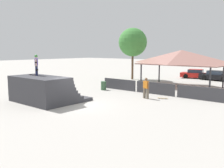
{
  "coord_description": "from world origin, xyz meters",
  "views": [
    {
      "loc": [
        13.2,
        -11.71,
        3.91
      ],
      "look_at": [
        -0.24,
        4.17,
        1.08
      ],
      "focal_mm": 40.0,
      "sensor_mm": 36.0,
      "label": 1
    }
  ],
  "objects_px": {
    "skateboard_on_ground": "(162,98)",
    "parked_car_black": "(217,76)",
    "skateboard_on_deck": "(33,74)",
    "bystander_walking": "(146,87)",
    "skater_on_deck": "(36,64)",
    "parked_car_red": "(196,74)",
    "tree_beside_pavilion": "(133,42)",
    "trash_bin": "(104,86)"
  },
  "relations": [
    {
      "from": "skater_on_deck",
      "to": "tree_beside_pavilion",
      "type": "height_order",
      "value": "tree_beside_pavilion"
    },
    {
      "from": "trash_bin",
      "to": "tree_beside_pavilion",
      "type": "bearing_deg",
      "value": 108.58
    },
    {
      "from": "trash_bin",
      "to": "parked_car_red",
      "type": "distance_m",
      "value": 16.1
    },
    {
      "from": "skateboard_on_ground",
      "to": "bystander_walking",
      "type": "bearing_deg",
      "value": 9.88
    },
    {
      "from": "skater_on_deck",
      "to": "parked_car_red",
      "type": "relative_size",
      "value": 0.37
    },
    {
      "from": "tree_beside_pavilion",
      "to": "parked_car_red",
      "type": "xyz_separation_m",
      "value": [
        6.15,
        6.59,
        -4.33
      ]
    },
    {
      "from": "parked_car_red",
      "to": "tree_beside_pavilion",
      "type": "bearing_deg",
      "value": -144.21
    },
    {
      "from": "parked_car_red",
      "to": "skateboard_on_deck",
      "type": "bearing_deg",
      "value": -110.85
    },
    {
      "from": "skater_on_deck",
      "to": "skateboard_on_deck",
      "type": "relative_size",
      "value": 1.87
    },
    {
      "from": "tree_beside_pavilion",
      "to": "parked_car_black",
      "type": "bearing_deg",
      "value": 32.87
    },
    {
      "from": "trash_bin",
      "to": "skateboard_on_deck",
      "type": "bearing_deg",
      "value": -96.82
    },
    {
      "from": "skateboard_on_ground",
      "to": "parked_car_black",
      "type": "relative_size",
      "value": 0.18
    },
    {
      "from": "tree_beside_pavilion",
      "to": "skateboard_on_ground",
      "type": "bearing_deg",
      "value": -44.17
    },
    {
      "from": "bystander_walking",
      "to": "skateboard_on_ground",
      "type": "xyz_separation_m",
      "value": [
        1.09,
        0.76,
        -0.89
      ]
    },
    {
      "from": "bystander_walking",
      "to": "skateboard_on_deck",
      "type": "bearing_deg",
      "value": 58.42
    },
    {
      "from": "skateboard_on_ground",
      "to": "skater_on_deck",
      "type": "bearing_deg",
      "value": 19.04
    },
    {
      "from": "bystander_walking",
      "to": "parked_car_black",
      "type": "relative_size",
      "value": 0.38
    },
    {
      "from": "trash_bin",
      "to": "bystander_walking",
      "type": "bearing_deg",
      "value": -10.72
    },
    {
      "from": "bystander_walking",
      "to": "skateboard_on_ground",
      "type": "height_order",
      "value": "bystander_walking"
    },
    {
      "from": "skateboard_on_deck",
      "to": "parked_car_black",
      "type": "relative_size",
      "value": 0.19
    },
    {
      "from": "skater_on_deck",
      "to": "skateboard_on_ground",
      "type": "bearing_deg",
      "value": 82.69
    },
    {
      "from": "skateboard_on_deck",
      "to": "parked_car_red",
      "type": "distance_m",
      "value": 23.43
    },
    {
      "from": "skater_on_deck",
      "to": "parked_car_red",
      "type": "height_order",
      "value": "skater_on_deck"
    },
    {
      "from": "skateboard_on_deck",
      "to": "parked_car_black",
      "type": "xyz_separation_m",
      "value": [
        6.91,
        22.37,
        -1.42
      ]
    },
    {
      "from": "skateboard_on_ground",
      "to": "parked_car_black",
      "type": "xyz_separation_m",
      "value": [
        -0.66,
        15.42,
        0.54
      ]
    },
    {
      "from": "skateboard_on_deck",
      "to": "skateboard_on_ground",
      "type": "height_order",
      "value": "skateboard_on_deck"
    },
    {
      "from": "bystander_walking",
      "to": "trash_bin",
      "type": "distance_m",
      "value": 5.74
    },
    {
      "from": "skater_on_deck",
      "to": "parked_car_black",
      "type": "xyz_separation_m",
      "value": [
        6.49,
        22.31,
        -2.29
      ]
    },
    {
      "from": "bystander_walking",
      "to": "parked_car_black",
      "type": "distance_m",
      "value": 16.19
    },
    {
      "from": "skater_on_deck",
      "to": "tree_beside_pavilion",
      "type": "relative_size",
      "value": 0.24
    },
    {
      "from": "tree_beside_pavilion",
      "to": "skater_on_deck",
      "type": "bearing_deg",
      "value": -80.82
    },
    {
      "from": "bystander_walking",
      "to": "tree_beside_pavilion",
      "type": "height_order",
      "value": "tree_beside_pavilion"
    },
    {
      "from": "parked_car_red",
      "to": "parked_car_black",
      "type": "height_order",
      "value": "same"
    },
    {
      "from": "skater_on_deck",
      "to": "parked_car_red",
      "type": "distance_m",
      "value": 23.37
    },
    {
      "from": "skater_on_deck",
      "to": "skateboard_on_ground",
      "type": "xyz_separation_m",
      "value": [
        7.15,
        6.89,
        -2.83
      ]
    },
    {
      "from": "skateboard_on_deck",
      "to": "parked_car_black",
      "type": "height_order",
      "value": "skateboard_on_deck"
    },
    {
      "from": "skater_on_deck",
      "to": "skateboard_on_deck",
      "type": "height_order",
      "value": "skater_on_deck"
    },
    {
      "from": "skateboard_on_ground",
      "to": "tree_beside_pavilion",
      "type": "bearing_deg",
      "value": -69.07
    },
    {
      "from": "tree_beside_pavilion",
      "to": "parked_car_red",
      "type": "height_order",
      "value": "tree_beside_pavilion"
    },
    {
      "from": "skater_on_deck",
      "to": "tree_beside_pavilion",
      "type": "distance_m",
      "value": 16.74
    },
    {
      "from": "bystander_walking",
      "to": "tree_beside_pavilion",
      "type": "xyz_separation_m",
      "value": [
        -8.71,
        10.27,
        3.99
      ]
    },
    {
      "from": "skateboard_on_ground",
      "to": "trash_bin",
      "type": "bearing_deg",
      "value": -27.51
    }
  ]
}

